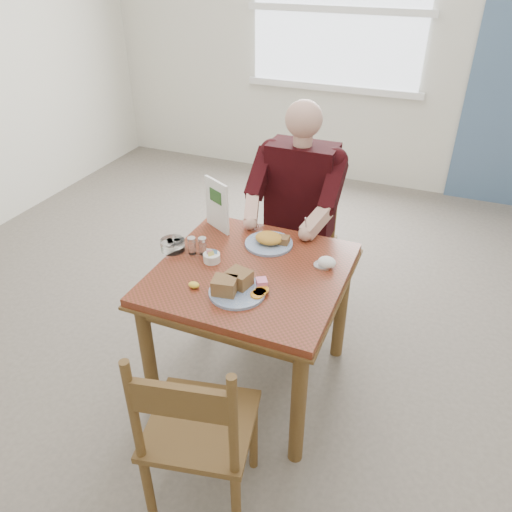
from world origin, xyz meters
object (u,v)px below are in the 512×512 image
at_px(table, 251,288).
at_px(near_plate, 236,286).
at_px(chair_near, 197,432).
at_px(chair_far, 299,241).
at_px(far_plate, 270,241).
at_px(diner, 297,200).

xyz_separation_m(table, near_plate, (0.01, -0.20, 0.14)).
height_order(chair_near, near_plate, chair_near).
relative_size(chair_far, far_plate, 3.55).
bearing_deg(chair_far, far_plate, -89.93).
height_order(chair_near, far_plate, chair_near).
xyz_separation_m(chair_far, chair_near, (0.09, -1.56, 0.00)).
bearing_deg(far_plate, chair_far, 90.07).
height_order(table, near_plate, near_plate).
height_order(table, far_plate, far_plate).
bearing_deg(table, chair_far, 90.00).
relative_size(chair_near, near_plate, 3.39).
height_order(chair_near, diner, diner).
distance_m(near_plate, far_plate, 0.45).
bearing_deg(chair_near, chair_far, 93.37).
xyz_separation_m(diner, far_plate, (0.00, -0.45, -0.04)).
relative_size(chair_far, chair_near, 1.00).
bearing_deg(near_plate, far_plate, 90.88).
relative_size(table, chair_near, 0.97).
bearing_deg(chair_near, diner, 93.58).
distance_m(table, chair_near, 0.79).
height_order(chair_far, near_plate, chair_far).
distance_m(chair_near, diner, 1.51).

